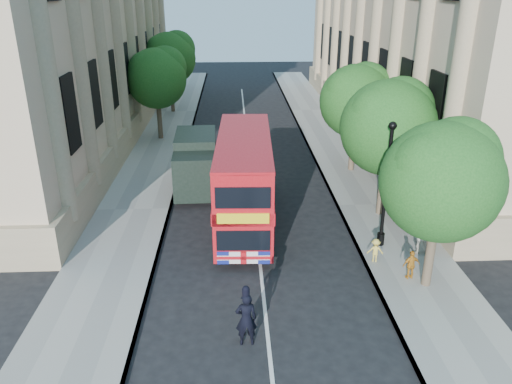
{
  "coord_description": "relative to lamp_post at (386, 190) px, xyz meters",
  "views": [
    {
      "loc": [
        -0.94,
        -11.83,
        9.95
      ],
      "look_at": [
        -0.08,
        6.58,
        2.3
      ],
      "focal_mm": 35.0,
      "sensor_mm": 36.0,
      "label": 1
    }
  ],
  "objects": [
    {
      "name": "ground",
      "position": [
        -5.0,
        -6.0,
        -2.51
      ],
      "size": [
        120.0,
        120.0,
        0.0
      ],
      "primitive_type": "plane",
      "color": "black",
      "rests_on": "ground"
    },
    {
      "name": "pavement_right",
      "position": [
        0.75,
        4.0,
        -2.45
      ],
      "size": [
        3.5,
        80.0,
        0.12
      ],
      "primitive_type": "cube",
      "color": "gray",
      "rests_on": "ground"
    },
    {
      "name": "pavement_left",
      "position": [
        -10.75,
        4.0,
        -2.45
      ],
      "size": [
        3.5,
        80.0,
        0.12
      ],
      "primitive_type": "cube",
      "color": "gray",
      "rests_on": "ground"
    },
    {
      "name": "building_right",
      "position": [
        8.8,
        18.0,
        6.49
      ],
      "size": [
        12.0,
        38.0,
        18.0
      ],
      "primitive_type": "cube",
      "color": "tan",
      "rests_on": "ground"
    },
    {
      "name": "building_left",
      "position": [
        -18.8,
        18.0,
        6.49
      ],
      "size": [
        12.0,
        38.0,
        18.0
      ],
      "primitive_type": "cube",
      "color": "tan",
      "rests_on": "ground"
    },
    {
      "name": "tree_right_near",
      "position": [
        0.84,
        -2.97,
        1.74
      ],
      "size": [
        4.0,
        4.0,
        6.08
      ],
      "color": "#473828",
      "rests_on": "ground"
    },
    {
      "name": "tree_right_mid",
      "position": [
        0.84,
        3.03,
        1.93
      ],
      "size": [
        4.2,
        4.2,
        6.37
      ],
      "color": "#473828",
      "rests_on": "ground"
    },
    {
      "name": "tree_right_far",
      "position": [
        0.84,
        9.03,
        1.8
      ],
      "size": [
        4.0,
        4.0,
        6.15
      ],
      "color": "#473828",
      "rests_on": "ground"
    },
    {
      "name": "tree_left_far",
      "position": [
        -10.96,
        16.03,
        1.93
      ],
      "size": [
        4.0,
        4.0,
        6.3
      ],
      "color": "#473828",
      "rests_on": "ground"
    },
    {
      "name": "tree_left_back",
      "position": [
        -10.96,
        24.03,
        2.2
      ],
      "size": [
        4.2,
        4.2,
        6.65
      ],
      "color": "#473828",
      "rests_on": "ground"
    },
    {
      "name": "lamp_post",
      "position": [
        0.0,
        0.0,
        0.0
      ],
      "size": [
        0.32,
        0.32,
        5.16
      ],
      "color": "black",
      "rests_on": "pavement_right"
    },
    {
      "name": "double_decker_bus",
      "position": [
        -5.5,
        2.45,
        -0.34
      ],
      "size": [
        2.57,
        8.57,
        3.92
      ],
      "rotation": [
        0.0,
        0.0,
        -0.04
      ],
      "color": "#AF0C13",
      "rests_on": "ground"
    },
    {
      "name": "box_van",
      "position": [
        -7.9,
        6.53,
        -1.1
      ],
      "size": [
        2.2,
        5.09,
        2.87
      ],
      "rotation": [
        0.0,
        0.0,
        0.03
      ],
      "color": "black",
      "rests_on": "ground"
    },
    {
      "name": "police_constable",
      "position": [
        -5.66,
        -5.74,
        -1.63
      ],
      "size": [
        0.67,
        0.46,
        1.76
      ],
      "primitive_type": "imported",
      "rotation": [
        0.0,
        0.0,
        3.21
      ],
      "color": "black",
      "rests_on": "ground"
    },
    {
      "name": "woman_pedestrian",
      "position": [
        1.33,
        -0.72,
        -1.56
      ],
      "size": [
        0.84,
        0.67,
        1.66
      ],
      "primitive_type": "imported",
      "rotation": [
        0.0,
        0.0,
        3.08
      ],
      "color": "beige",
      "rests_on": "pavement_right"
    },
    {
      "name": "child_a",
      "position": [
        0.36,
        -2.59,
        -1.83
      ],
      "size": [
        0.69,
        0.37,
        1.11
      ],
      "primitive_type": "imported",
      "rotation": [
        0.0,
        0.0,
        3.31
      ],
      "color": "orange",
      "rests_on": "pavement_right"
    },
    {
      "name": "child_b",
      "position": [
        -0.6,
        -1.34,
        -1.92
      ],
      "size": [
        0.66,
        0.43,
        0.95
      ],
      "primitive_type": "imported",
      "rotation": [
        0.0,
        0.0,
        3.0
      ],
      "color": "gold",
      "rests_on": "pavement_right"
    }
  ]
}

